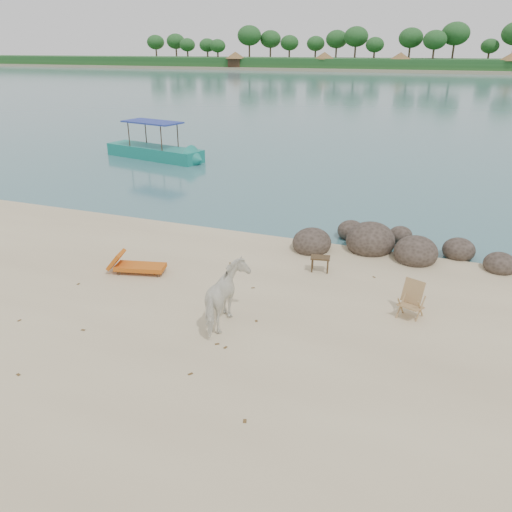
{
  "coord_description": "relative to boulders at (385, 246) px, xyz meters",
  "views": [
    {
      "loc": [
        4.32,
        -8.86,
        5.89
      ],
      "look_at": [
        0.16,
        2.0,
        1.0
      ],
      "focal_mm": 35.0,
      "sensor_mm": 36.0,
      "label": 1
    }
  ],
  "objects": [
    {
      "name": "cow",
      "position": [
        -2.77,
        -5.79,
        0.48
      ],
      "size": [
        0.96,
        1.73,
        1.4
      ],
      "primitive_type": "imported",
      "rotation": [
        0.0,
        0.0,
        3.27
      ],
      "color": "white",
      "rests_on": "ground"
    },
    {
      "name": "deck_chair",
      "position": [
        1.1,
        -3.96,
        0.2
      ],
      "size": [
        0.71,
        0.74,
        0.84
      ],
      "primitive_type": null,
      "rotation": [
        0.0,
        0.0,
        -0.37
      ],
      "color": "#A77D53",
      "rests_on": "ground"
    },
    {
      "name": "water",
      "position": [
        -2.93,
        84.05,
        -0.22
      ],
      "size": [
        400.0,
        400.0,
        0.0
      ],
      "primitive_type": "plane",
      "color": "#376C6F",
      "rests_on": "ground"
    },
    {
      "name": "side_table",
      "position": [
        -1.51,
        -2.18,
        -0.0
      ],
      "size": [
        0.59,
        0.44,
        0.43
      ],
      "primitive_type": null,
      "rotation": [
        0.0,
        0.0,
        0.19
      ],
      "color": "#302413",
      "rests_on": "ground"
    },
    {
      "name": "boulders",
      "position": [
        0.0,
        0.0,
        0.0
      ],
      "size": [
        6.45,
        2.99,
        1.14
      ],
      "rotation": [
        0.0,
        0.0,
        0.34
      ],
      "color": "#312820",
      "rests_on": "ground"
    },
    {
      "name": "lounge_chair",
      "position": [
        -6.18,
        -4.08,
        0.04
      ],
      "size": [
        1.81,
        0.99,
        0.52
      ],
      "primitive_type": null,
      "rotation": [
        0.0,
        0.0,
        0.24
      ],
      "color": "#CD6018",
      "rests_on": "ground"
    },
    {
      "name": "dead_leaves",
      "position": [
        -3.68,
        -6.04,
        -0.21
      ],
      "size": [
        7.45,
        7.08,
        0.0
      ],
      "color": "brown",
      "rests_on": "ground"
    },
    {
      "name": "far_scenery",
      "position": [
        -2.9,
        130.75,
        2.92
      ],
      "size": [
        420.0,
        18.0,
        9.5
      ],
      "color": "#1E4C1E",
      "rests_on": "ground"
    },
    {
      "name": "boat_near",
      "position": [
        -14.3,
        9.87,
        1.47
      ],
      "size": [
        7.12,
        2.97,
        3.37
      ],
      "primitive_type": null,
      "rotation": [
        0.0,
        0.0,
        -0.21
      ],
      "color": "#167C6E",
      "rests_on": "water"
    },
    {
      "name": "far_shore",
      "position": [
        -2.93,
        164.05,
        -0.22
      ],
      "size": [
        420.0,
        90.0,
        1.4
      ],
      "primitive_type": "cube",
      "color": "tan",
      "rests_on": "ground"
    }
  ]
}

